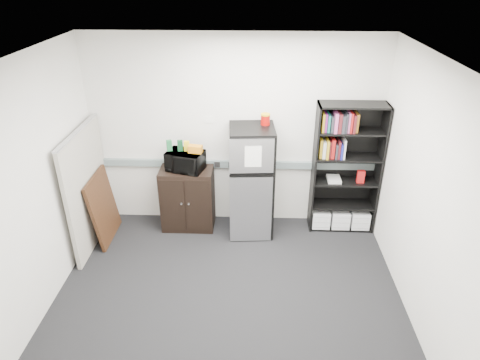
{
  "coord_description": "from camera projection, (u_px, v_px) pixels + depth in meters",
  "views": [
    {
      "loc": [
        0.29,
        -3.74,
        3.49
      ],
      "look_at": [
        0.1,
        0.9,
        1.07
      ],
      "focal_mm": 32.0,
      "sensor_mm": 36.0,
      "label": 1
    }
  ],
  "objects": [
    {
      "name": "bookshelf",
      "position": [
        346.0,
        170.0,
        5.85
      ],
      "size": [
        0.9,
        0.34,
        1.85
      ],
      "color": "black",
      "rests_on": "floor"
    },
    {
      "name": "refrigerator",
      "position": [
        251.0,
        182.0,
        5.83
      ],
      "size": [
        0.62,
        0.65,
        1.56
      ],
      "rotation": [
        0.0,
        0.0,
        0.07
      ],
      "color": "black",
      "rests_on": "floor"
    },
    {
      "name": "snack_box_c",
      "position": [
        187.0,
        146.0,
        5.73
      ],
      "size": [
        0.07,
        0.05,
        0.14
      ],
      "primitive_type": "cube",
      "rotation": [
        0.0,
        0.0,
        0.01
      ],
      "color": "yellow",
      "rests_on": "microwave"
    },
    {
      "name": "snack_box_a",
      "position": [
        169.0,
        145.0,
        5.74
      ],
      "size": [
        0.08,
        0.07,
        0.15
      ],
      "primitive_type": "cube",
      "rotation": [
        0.0,
        0.0,
        0.34
      ],
      "color": "#1B5E32",
      "rests_on": "microwave"
    },
    {
      "name": "electrical_raceway",
      "position": [
        235.0,
        164.0,
        6.05
      ],
      "size": [
        3.92,
        0.05,
        0.1
      ],
      "primitive_type": "cube",
      "color": "slate",
      "rests_on": "wall_back"
    },
    {
      "name": "floor",
      "position": [
        228.0,
        298.0,
        4.94
      ],
      "size": [
        4.0,
        4.0,
        0.0
      ],
      "primitive_type": "plane",
      "color": "black",
      "rests_on": "ground"
    },
    {
      "name": "coffee_can",
      "position": [
        265.0,
        118.0,
        5.54
      ],
      "size": [
        0.12,
        0.12,
        0.17
      ],
      "color": "#9D0A07",
      "rests_on": "refrigerator"
    },
    {
      "name": "snack_bag",
      "position": [
        195.0,
        149.0,
        5.69
      ],
      "size": [
        0.19,
        0.13,
        0.1
      ],
      "primitive_type": "cube",
      "rotation": [
        0.0,
        0.0,
        -0.17
      ],
      "color": "orange",
      "rests_on": "microwave"
    },
    {
      "name": "wall_back",
      "position": [
        235.0,
        134.0,
        5.87
      ],
      "size": [
        4.0,
        0.02,
        2.7
      ],
      "primitive_type": "cube",
      "color": "silver",
      "rests_on": "floor"
    },
    {
      "name": "cubicle_partition",
      "position": [
        88.0,
        189.0,
        5.59
      ],
      "size": [
        0.06,
        1.3,
        1.62
      ],
      "color": "gray",
      "rests_on": "floor"
    },
    {
      "name": "snack_box_b",
      "position": [
        180.0,
        146.0,
        5.73
      ],
      "size": [
        0.08,
        0.06,
        0.15
      ],
      "primitive_type": "cube",
      "rotation": [
        0.0,
        0.0,
        0.15
      ],
      "color": "#0D3A1C",
      "rests_on": "microwave"
    },
    {
      "name": "microwave",
      "position": [
        185.0,
        161.0,
        5.8
      ],
      "size": [
        0.56,
        0.45,
        0.27
      ],
      "primitive_type": "imported",
      "rotation": [
        0.0,
        0.0,
        -0.27
      ],
      "color": "black",
      "rests_on": "cabinet"
    },
    {
      "name": "wall_left",
      "position": [
        32.0,
        193.0,
        4.39
      ],
      "size": [
        0.02,
        3.5,
        2.7
      ],
      "primitive_type": "cube",
      "color": "silver",
      "rests_on": "floor"
    },
    {
      "name": "wall_note",
      "position": [
        209.0,
        120.0,
        5.78
      ],
      "size": [
        0.14,
        0.0,
        0.1
      ],
      "primitive_type": "cube",
      "color": "white",
      "rests_on": "wall_back"
    },
    {
      "name": "ceiling",
      "position": [
        224.0,
        61.0,
        3.69
      ],
      "size": [
        4.0,
        3.5,
        0.02
      ],
      "primitive_type": "cube",
      "color": "white",
      "rests_on": "wall_back"
    },
    {
      "name": "wall_right",
      "position": [
        427.0,
        200.0,
        4.25
      ],
      "size": [
        0.02,
        3.5,
        2.7
      ],
      "primitive_type": "cube",
      "color": "silver",
      "rests_on": "floor"
    },
    {
      "name": "cabinet",
      "position": [
        188.0,
        198.0,
        6.08
      ],
      "size": [
        0.73,
        0.49,
        0.91
      ],
      "color": "black",
      "rests_on": "floor"
    },
    {
      "name": "framed_poster",
      "position": [
        103.0,
        207.0,
        5.81
      ],
      "size": [
        0.17,
        0.74,
        0.95
      ],
      "rotation": [
        0.0,
        -0.14,
        0.0
      ],
      "color": "black",
      "rests_on": "floor"
    }
  ]
}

